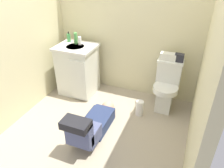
{
  "coord_description": "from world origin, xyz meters",
  "views": [
    {
      "loc": [
        1.01,
        -2.04,
        2.03
      ],
      "look_at": [
        0.02,
        0.42,
        0.45
      ],
      "focal_mm": 34.98,
      "sensor_mm": 36.0,
      "label": 1
    }
  ],
  "objects_px": {
    "person_plumber": "(92,124)",
    "bottle_green": "(76,38)",
    "toiletry_bag": "(179,58)",
    "toilet": "(166,87)",
    "tissue_box": "(168,56)",
    "bottle_white": "(80,41)",
    "faucet": "(80,40)",
    "soap_dispenser": "(69,38)",
    "paper_towel_roll": "(140,108)",
    "bottle_pink": "(75,39)",
    "vanity_cabinet": "(78,69)"
  },
  "relations": [
    {
      "from": "person_plumber",
      "to": "bottle_green",
      "type": "relative_size",
      "value": 6.0
    },
    {
      "from": "toiletry_bag",
      "to": "toilet",
      "type": "bearing_deg",
      "value": -139.23
    },
    {
      "from": "tissue_box",
      "to": "bottle_white",
      "type": "xyz_separation_m",
      "value": [
        -1.35,
        -0.1,
        0.08
      ]
    },
    {
      "from": "faucet",
      "to": "soap_dispenser",
      "type": "bearing_deg",
      "value": -173.99
    },
    {
      "from": "faucet",
      "to": "paper_towel_roll",
      "type": "relative_size",
      "value": 0.43
    },
    {
      "from": "toilet",
      "to": "toiletry_bag",
      "type": "relative_size",
      "value": 6.05
    },
    {
      "from": "toiletry_bag",
      "to": "paper_towel_roll",
      "type": "bearing_deg",
      "value": -134.65
    },
    {
      "from": "bottle_green",
      "to": "bottle_white",
      "type": "distance_m",
      "value": 0.08
    },
    {
      "from": "toilet",
      "to": "bottle_green",
      "type": "height_order",
      "value": "bottle_green"
    },
    {
      "from": "toilet",
      "to": "bottle_white",
      "type": "relative_size",
      "value": 5.88
    },
    {
      "from": "faucet",
      "to": "soap_dispenser",
      "type": "xyz_separation_m",
      "value": [
        -0.19,
        -0.02,
        0.02
      ]
    },
    {
      "from": "bottle_white",
      "to": "toiletry_bag",
      "type": "bearing_deg",
      "value": 3.64
    },
    {
      "from": "toilet",
      "to": "bottle_pink",
      "type": "distance_m",
      "value": 1.6
    },
    {
      "from": "paper_towel_roll",
      "to": "bottle_white",
      "type": "bearing_deg",
      "value": 163.97
    },
    {
      "from": "soap_dispenser",
      "to": "person_plumber",
      "type": "bearing_deg",
      "value": -49.08
    },
    {
      "from": "person_plumber",
      "to": "tissue_box",
      "type": "bearing_deg",
      "value": 56.13
    },
    {
      "from": "bottle_green",
      "to": "paper_towel_roll",
      "type": "relative_size",
      "value": 0.77
    },
    {
      "from": "person_plumber",
      "to": "tissue_box",
      "type": "height_order",
      "value": "tissue_box"
    },
    {
      "from": "person_plumber",
      "to": "soap_dispenser",
      "type": "relative_size",
      "value": 6.42
    },
    {
      "from": "person_plumber",
      "to": "paper_towel_roll",
      "type": "relative_size",
      "value": 4.62
    },
    {
      "from": "person_plumber",
      "to": "soap_dispenser",
      "type": "xyz_separation_m",
      "value": [
        -0.87,
        1.0,
        0.71
      ]
    },
    {
      "from": "faucet",
      "to": "toiletry_bag",
      "type": "xyz_separation_m",
      "value": [
        1.54,
        0.03,
        -0.06
      ]
    },
    {
      "from": "bottle_white",
      "to": "paper_towel_roll",
      "type": "xyz_separation_m",
      "value": [
        1.1,
        -0.31,
        -0.77
      ]
    },
    {
      "from": "vanity_cabinet",
      "to": "bottle_pink",
      "type": "xyz_separation_m",
      "value": [
        -0.09,
        0.15,
        0.46
      ]
    },
    {
      "from": "person_plumber",
      "to": "toiletry_bag",
      "type": "bearing_deg",
      "value": 50.85
    },
    {
      "from": "toilet",
      "to": "bottle_pink",
      "type": "xyz_separation_m",
      "value": [
        -1.52,
        0.07,
        0.51
      ]
    },
    {
      "from": "bottle_pink",
      "to": "tissue_box",
      "type": "bearing_deg",
      "value": 0.73
    },
    {
      "from": "vanity_cabinet",
      "to": "paper_towel_roll",
      "type": "relative_size",
      "value": 3.56
    },
    {
      "from": "bottle_pink",
      "to": "paper_towel_roll",
      "type": "distance_m",
      "value": 1.49
    },
    {
      "from": "person_plumber",
      "to": "bottle_white",
      "type": "height_order",
      "value": "bottle_white"
    },
    {
      "from": "tissue_box",
      "to": "bottle_white",
      "type": "bearing_deg",
      "value": -175.96
    },
    {
      "from": "person_plumber",
      "to": "bottle_pink",
      "type": "relative_size",
      "value": 9.7
    },
    {
      "from": "bottle_green",
      "to": "person_plumber",
      "type": "bearing_deg",
      "value": -53.3
    },
    {
      "from": "faucet",
      "to": "tissue_box",
      "type": "xyz_separation_m",
      "value": [
        1.39,
        0.03,
        -0.07
      ]
    },
    {
      "from": "bottle_green",
      "to": "bottle_white",
      "type": "bearing_deg",
      "value": -8.79
    },
    {
      "from": "person_plumber",
      "to": "toiletry_bag",
      "type": "relative_size",
      "value": 8.59
    },
    {
      "from": "soap_dispenser",
      "to": "toiletry_bag",
      "type": "bearing_deg",
      "value": 1.52
    },
    {
      "from": "bottle_white",
      "to": "person_plumber",
      "type": "bearing_deg",
      "value": -55.93
    },
    {
      "from": "person_plumber",
      "to": "paper_towel_roll",
      "type": "height_order",
      "value": "person_plumber"
    },
    {
      "from": "vanity_cabinet",
      "to": "soap_dispenser",
      "type": "height_order",
      "value": "soap_dispenser"
    },
    {
      "from": "person_plumber",
      "to": "bottle_green",
      "type": "height_order",
      "value": "bottle_green"
    },
    {
      "from": "faucet",
      "to": "person_plumber",
      "type": "distance_m",
      "value": 1.41
    },
    {
      "from": "bottle_white",
      "to": "paper_towel_roll",
      "type": "distance_m",
      "value": 1.37
    },
    {
      "from": "vanity_cabinet",
      "to": "faucet",
      "type": "bearing_deg",
      "value": 91.31
    },
    {
      "from": "tissue_box",
      "to": "soap_dispenser",
      "type": "relative_size",
      "value": 1.33
    },
    {
      "from": "toilet",
      "to": "bottle_white",
      "type": "distance_m",
      "value": 1.49
    },
    {
      "from": "bottle_white",
      "to": "bottle_pink",
      "type": "bearing_deg",
      "value": 148.49
    },
    {
      "from": "paper_towel_roll",
      "to": "bottle_green",
      "type": "bearing_deg",
      "value": 164.42
    },
    {
      "from": "vanity_cabinet",
      "to": "tissue_box",
      "type": "xyz_separation_m",
      "value": [
        1.38,
        0.17,
        0.38
      ]
    },
    {
      "from": "tissue_box",
      "to": "toiletry_bag",
      "type": "height_order",
      "value": "toiletry_bag"
    }
  ]
}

